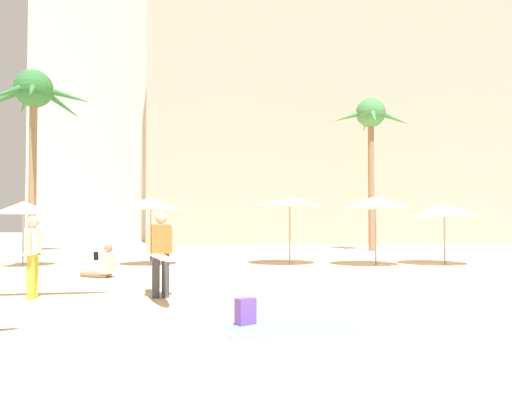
{
  "coord_description": "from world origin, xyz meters",
  "views": [
    {
      "loc": [
        -0.86,
        -6.18,
        1.62
      ],
      "look_at": [
        -0.62,
        5.95,
        1.99
      ],
      "focal_mm": 34.93,
      "sensor_mm": 36.0,
      "label": 1
    }
  ],
  "objects_px": {
    "cafe_umbrella_3": "(24,208)",
    "backpack": "(245,312)",
    "cafe_umbrella_1": "(375,203)",
    "person_near_left": "(160,252)",
    "palm_tree_left": "(371,123)",
    "person_mid_right": "(35,253)",
    "beach_towel": "(290,329)",
    "person_near_right": "(103,266)",
    "palm_tree_far_left": "(34,100)",
    "cafe_umbrella_4": "(290,201)",
    "cafe_umbrella_0": "(151,203)",
    "cafe_umbrella_2": "(444,210)"
  },
  "relations": [
    {
      "from": "cafe_umbrella_0",
      "to": "cafe_umbrella_3",
      "type": "xyz_separation_m",
      "value": [
        -4.41,
        -0.3,
        -0.17
      ]
    },
    {
      "from": "person_near_right",
      "to": "palm_tree_left",
      "type": "bearing_deg",
      "value": -109.79
    },
    {
      "from": "person_near_right",
      "to": "backpack",
      "type": "bearing_deg",
      "value": 143.57
    },
    {
      "from": "cafe_umbrella_0",
      "to": "cafe_umbrella_2",
      "type": "xyz_separation_m",
      "value": [
        10.72,
        0.15,
        -0.25
      ]
    },
    {
      "from": "cafe_umbrella_1",
      "to": "person_near_right",
      "type": "height_order",
      "value": "cafe_umbrella_1"
    },
    {
      "from": "backpack",
      "to": "cafe_umbrella_0",
      "type": "bearing_deg",
      "value": -16.59
    },
    {
      "from": "cafe_umbrella_3",
      "to": "cafe_umbrella_4",
      "type": "xyz_separation_m",
      "value": [
        9.46,
        0.63,
        0.25
      ]
    },
    {
      "from": "cafe_umbrella_2",
      "to": "person_mid_right",
      "type": "distance_m",
      "value": 14.0
    },
    {
      "from": "cafe_umbrella_4",
      "to": "palm_tree_far_left",
      "type": "bearing_deg",
      "value": 151.64
    },
    {
      "from": "palm_tree_left",
      "to": "cafe_umbrella_4",
      "type": "distance_m",
      "value": 10.46
    },
    {
      "from": "cafe_umbrella_0",
      "to": "backpack",
      "type": "bearing_deg",
      "value": -71.58
    },
    {
      "from": "cafe_umbrella_2",
      "to": "beach_towel",
      "type": "bearing_deg",
      "value": -121.7
    },
    {
      "from": "cafe_umbrella_0",
      "to": "beach_towel",
      "type": "bearing_deg",
      "value": -68.95
    },
    {
      "from": "cafe_umbrella_3",
      "to": "person_near_left",
      "type": "distance_m",
      "value": 9.57
    },
    {
      "from": "cafe_umbrella_0",
      "to": "cafe_umbrella_3",
      "type": "relative_size",
      "value": 1.07
    },
    {
      "from": "person_mid_right",
      "to": "cafe_umbrella_3",
      "type": "bearing_deg",
      "value": -69.92
    },
    {
      "from": "cafe_umbrella_4",
      "to": "beach_towel",
      "type": "distance_m",
      "value": 11.21
    },
    {
      "from": "cafe_umbrella_1",
      "to": "cafe_umbrella_3",
      "type": "relative_size",
      "value": 1.12
    },
    {
      "from": "palm_tree_left",
      "to": "person_mid_right",
      "type": "xyz_separation_m",
      "value": [
        -11.06,
        -15.79,
        -5.89
      ]
    },
    {
      "from": "palm_tree_left",
      "to": "person_near_left",
      "type": "relative_size",
      "value": 3.07
    },
    {
      "from": "cafe_umbrella_3",
      "to": "backpack",
      "type": "relative_size",
      "value": 5.46
    },
    {
      "from": "cafe_umbrella_4",
      "to": "beach_towel",
      "type": "height_order",
      "value": "cafe_umbrella_4"
    },
    {
      "from": "cafe_umbrella_4",
      "to": "person_mid_right",
      "type": "xyz_separation_m",
      "value": [
        -6.01,
        -7.82,
        -1.38
      ]
    },
    {
      "from": "cafe_umbrella_1",
      "to": "backpack",
      "type": "relative_size",
      "value": 6.11
    },
    {
      "from": "palm_tree_far_left",
      "to": "cafe_umbrella_0",
      "type": "xyz_separation_m",
      "value": [
        7.2,
        -6.94,
        -5.39
      ]
    },
    {
      "from": "backpack",
      "to": "person_near_left",
      "type": "relative_size",
      "value": 0.16
    },
    {
      "from": "cafe_umbrella_4",
      "to": "backpack",
      "type": "distance_m",
      "value": 10.92
    },
    {
      "from": "cafe_umbrella_1",
      "to": "cafe_umbrella_2",
      "type": "xyz_separation_m",
      "value": [
        2.64,
        0.36,
        -0.27
      ]
    },
    {
      "from": "palm_tree_left",
      "to": "cafe_umbrella_4",
      "type": "relative_size",
      "value": 3.14
    },
    {
      "from": "cafe_umbrella_2",
      "to": "beach_towel",
      "type": "xyz_separation_m",
      "value": [
        -6.64,
        -10.75,
        -1.98
      ]
    },
    {
      "from": "cafe_umbrella_3",
      "to": "cafe_umbrella_0",
      "type": "bearing_deg",
      "value": 3.91
    },
    {
      "from": "palm_tree_left",
      "to": "backpack",
      "type": "distance_m",
      "value": 20.81
    },
    {
      "from": "palm_tree_left",
      "to": "person_near_left",
      "type": "bearing_deg",
      "value": -117.93
    },
    {
      "from": "palm_tree_far_left",
      "to": "cafe_umbrella_1",
      "type": "bearing_deg",
      "value": -25.05
    },
    {
      "from": "person_near_right",
      "to": "cafe_umbrella_1",
      "type": "bearing_deg",
      "value": -135.88
    },
    {
      "from": "cafe_umbrella_4",
      "to": "person_mid_right",
      "type": "distance_m",
      "value": 9.96
    },
    {
      "from": "beach_towel",
      "to": "person_near_right",
      "type": "relative_size",
      "value": 1.86
    },
    {
      "from": "palm_tree_left",
      "to": "cafe_umbrella_2",
      "type": "xyz_separation_m",
      "value": [
        0.63,
        -8.15,
        -4.83
      ]
    },
    {
      "from": "palm_tree_left",
      "to": "person_mid_right",
      "type": "bearing_deg",
      "value": -125.01
    },
    {
      "from": "palm_tree_far_left",
      "to": "beach_towel",
      "type": "distance_m",
      "value": 22.2
    },
    {
      "from": "cafe_umbrella_3",
      "to": "person_near_left",
      "type": "height_order",
      "value": "cafe_umbrella_3"
    },
    {
      "from": "cafe_umbrella_1",
      "to": "person_near_left",
      "type": "distance_m",
      "value": 9.9
    },
    {
      "from": "cafe_umbrella_0",
      "to": "beach_towel",
      "type": "height_order",
      "value": "cafe_umbrella_0"
    },
    {
      "from": "palm_tree_left",
      "to": "backpack",
      "type": "relative_size",
      "value": 19.47
    },
    {
      "from": "cafe_umbrella_1",
      "to": "cafe_umbrella_4",
      "type": "distance_m",
      "value": 3.09
    },
    {
      "from": "cafe_umbrella_4",
      "to": "person_near_right",
      "type": "relative_size",
      "value": 2.54
    },
    {
      "from": "cafe_umbrella_2",
      "to": "backpack",
      "type": "relative_size",
      "value": 6.17
    },
    {
      "from": "cafe_umbrella_3",
      "to": "person_mid_right",
      "type": "height_order",
      "value": "cafe_umbrella_3"
    },
    {
      "from": "cafe_umbrella_4",
      "to": "person_near_left",
      "type": "relative_size",
      "value": 0.98
    },
    {
      "from": "palm_tree_far_left",
      "to": "person_mid_right",
      "type": "height_order",
      "value": "palm_tree_far_left"
    }
  ]
}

